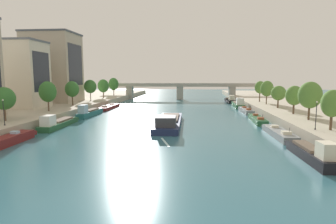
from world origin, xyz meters
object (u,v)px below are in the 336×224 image
Objects in this scene: tree_right_third at (260,87)px; lamppost_left_bank at (4,111)px; moored_boat_right_lone at (246,110)px; tree_right_past_mid at (310,95)px; moored_boat_left_midway at (109,107)px; tree_right_far at (332,104)px; moored_boat_left_downstream at (5,141)px; moored_boat_left_end at (58,123)px; tree_right_distant at (294,96)px; moored_boat_right_midway at (279,133)px; moored_boat_right_upstream at (312,153)px; tree_left_third at (90,86)px; tree_left_end_of_row at (114,84)px; tree_left_past_mid at (103,86)px; barge_midriver at (169,122)px; moored_boat_right_second at (238,104)px; moored_boat_right_end at (257,119)px; bridge_far at (180,89)px; tree_right_by_lamp at (267,89)px; moored_boat_right_gap_after at (230,100)px; lamppost_right_bank at (316,114)px; moored_boat_left_gap_after at (89,112)px; tree_right_second at (278,93)px; tree_left_midway at (72,89)px; tree_left_distant at (4,98)px.

lamppost_left_bank is at bearing -137.33° from tree_right_third.
moored_boat_right_lone is 1.69× the size of tree_right_past_mid.
tree_right_far is (47.71, -41.81, 5.58)m from moored_boat_left_midway.
moored_boat_left_downstream is 0.90× the size of moored_boat_left_end.
moored_boat_left_end is 2.02× the size of tree_right_past_mid.
tree_right_distant reaches higher than lamppost_left_bank.
moored_boat_right_midway is at bearing 6.60° from lamppost_left_bank.
moored_boat_right_upstream is 29.20m from tree_right_distant.
tree_left_third is 0.93× the size of tree_left_end_of_row.
tree_left_past_mid is 60.60m from lamppost_left_bank.
barge_midriver is 27.87m from tree_right_distant.
moored_boat_right_midway is (0.20, 13.82, -0.36)m from moored_boat_right_upstream.
moored_boat_right_second is at bearing 5.20° from tree_left_third.
moored_boat_right_second is at bearing 52.91° from moored_boat_left_downstream.
bridge_far is at bearing 108.73° from moored_boat_right_end.
tree_left_third is at bearing 131.54° from moored_boat_right_upstream.
tree_right_third is (-0.09, 8.07, 0.06)m from tree_right_by_lamp.
tree_right_far reaches higher than moored_boat_right_end.
tree_left_third is 1.15× the size of tree_right_distant.
moored_boat_left_downstream is 1.02× the size of moored_boat_right_gap_after.
moored_boat_right_lone is at bearing 89.63° from moored_boat_right_midway.
tree_right_distant reaches higher than moored_boat_left_end.
tree_right_past_mid is (56.02, -35.67, -0.16)m from tree_left_third.
lamppost_right_bank reaches higher than barge_midriver.
tree_right_past_mid reaches higher than barge_midriver.
moored_boat_left_midway is at bearing 90.40° from moored_boat_left_gap_after.
moored_boat_right_upstream reaches higher than moored_boat_right_end.
tree_right_by_lamp is at bearing -56.24° from bridge_far.
lamppost_left_bank reaches higher than moored_boat_right_end.
bridge_far is at bearing 69.82° from moored_boat_left_gap_after.
moored_boat_right_midway is at bearing -74.75° from bridge_far.
moored_boat_left_gap_after is 1.12× the size of moored_boat_right_lone.
moored_boat_right_end is at bearing -109.30° from tree_right_by_lamp.
tree_right_second reaches higher than lamppost_left_bank.
tree_right_far is 10.10m from tree_right_past_mid.
barge_midriver is 36.32m from moored_boat_left_midway.
lamppost_left_bank is at bearing -160.02° from tree_right_distant.
tree_right_past_mid is (55.92, -21.64, 0.10)m from tree_left_midway.
moored_boat_left_gap_after is 2.03× the size of tree_right_third.
tree_right_second is (0.08, 11.46, -0.15)m from tree_right_distant.
lamppost_left_bank is (-52.65, -40.38, -2.19)m from tree_right_by_lamp.
tree_right_distant is (48.92, 9.34, 5.21)m from moored_boat_left_end.
lamppost_left_bank reaches higher than moored_boat_right_gap_after.
moored_boat_left_gap_after is at bearing -80.84° from tree_left_end_of_row.
tree_left_past_mid reaches higher than barge_midriver.
tree_left_midway is at bearing 90.05° from tree_left_distant.
moored_boat_right_gap_after is 49.65m from tree_left_end_of_row.
moored_boat_right_end is 1.92× the size of tree_left_midway.
moored_boat_right_end is at bearing -103.77° from tree_right_third.
moored_boat_left_downstream is 52.60m from tree_left_third.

